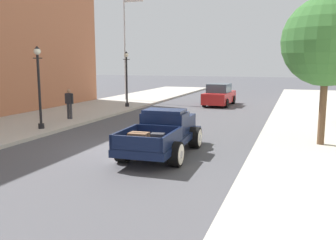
{
  "coord_description": "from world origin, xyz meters",
  "views": [
    {
      "loc": [
        5.94,
        -12.25,
        3.27
      ],
      "look_at": [
        1.18,
        1.21,
        1.0
      ],
      "focal_mm": 39.16,
      "sensor_mm": 36.0,
      "label": 1
    }
  ],
  "objects_px": {
    "hotrod_truck_navy": "(164,132)",
    "pedestrian_sidewalk_left": "(69,102)",
    "street_tree_nearest": "(327,42)",
    "street_lamp_far": "(127,75)",
    "car_background_red": "(219,95)",
    "flagpole": "(127,31)",
    "street_lamp_near": "(39,81)"
  },
  "relations": [
    {
      "from": "flagpole",
      "to": "pedestrian_sidewalk_left",
      "type": "bearing_deg",
      "value": -82.08
    },
    {
      "from": "street_lamp_far",
      "to": "flagpole",
      "type": "distance_m",
      "value": 5.88
    },
    {
      "from": "hotrod_truck_navy",
      "to": "street_lamp_near",
      "type": "relative_size",
      "value": 1.3
    },
    {
      "from": "street_lamp_near",
      "to": "street_tree_nearest",
      "type": "xyz_separation_m",
      "value": [
        12.29,
        0.79,
        1.61
      ]
    },
    {
      "from": "street_lamp_far",
      "to": "flagpole",
      "type": "xyz_separation_m",
      "value": [
        -2.0,
        4.37,
        3.39
      ]
    },
    {
      "from": "pedestrian_sidewalk_left",
      "to": "street_tree_nearest",
      "type": "xyz_separation_m",
      "value": [
        12.78,
        -2.23,
        2.91
      ]
    },
    {
      "from": "pedestrian_sidewalk_left",
      "to": "street_lamp_near",
      "type": "distance_m",
      "value": 3.33
    },
    {
      "from": "street_lamp_near",
      "to": "street_lamp_far",
      "type": "bearing_deg",
      "value": 89.66
    },
    {
      "from": "car_background_red",
      "to": "street_lamp_near",
      "type": "bearing_deg",
      "value": -113.54
    },
    {
      "from": "flagpole",
      "to": "street_tree_nearest",
      "type": "relative_size",
      "value": 1.66
    },
    {
      "from": "pedestrian_sidewalk_left",
      "to": "street_tree_nearest",
      "type": "bearing_deg",
      "value": -9.92
    },
    {
      "from": "street_lamp_near",
      "to": "flagpole",
      "type": "distance_m",
      "value": 14.12
    },
    {
      "from": "pedestrian_sidewalk_left",
      "to": "street_lamp_far",
      "type": "xyz_separation_m",
      "value": [
        0.54,
        6.17,
        1.3
      ]
    },
    {
      "from": "hotrod_truck_navy",
      "to": "street_tree_nearest",
      "type": "height_order",
      "value": "street_tree_nearest"
    },
    {
      "from": "hotrod_truck_navy",
      "to": "pedestrian_sidewalk_left",
      "type": "distance_m",
      "value": 8.86
    },
    {
      "from": "hotrod_truck_navy",
      "to": "pedestrian_sidewalk_left",
      "type": "height_order",
      "value": "pedestrian_sidewalk_left"
    },
    {
      "from": "street_lamp_near",
      "to": "street_tree_nearest",
      "type": "distance_m",
      "value": 12.43
    },
    {
      "from": "hotrod_truck_navy",
      "to": "street_lamp_far",
      "type": "relative_size",
      "value": 1.3
    },
    {
      "from": "car_background_red",
      "to": "flagpole",
      "type": "bearing_deg",
      "value": 178.06
    },
    {
      "from": "street_lamp_near",
      "to": "street_lamp_far",
      "type": "xyz_separation_m",
      "value": [
        0.05,
        9.2,
        0.0
      ]
    },
    {
      "from": "pedestrian_sidewalk_left",
      "to": "flagpole",
      "type": "distance_m",
      "value": 11.63
    },
    {
      "from": "pedestrian_sidewalk_left",
      "to": "street_lamp_far",
      "type": "distance_m",
      "value": 6.33
    },
    {
      "from": "street_lamp_far",
      "to": "flagpole",
      "type": "relative_size",
      "value": 0.42
    },
    {
      "from": "street_lamp_far",
      "to": "car_background_red",
      "type": "bearing_deg",
      "value": 35.59
    },
    {
      "from": "car_background_red",
      "to": "hotrod_truck_navy",
      "type": "bearing_deg",
      "value": -85.89
    },
    {
      "from": "street_lamp_near",
      "to": "street_tree_nearest",
      "type": "relative_size",
      "value": 0.7
    },
    {
      "from": "car_background_red",
      "to": "flagpole",
      "type": "height_order",
      "value": "flagpole"
    },
    {
      "from": "hotrod_truck_navy",
      "to": "street_tree_nearest",
      "type": "xyz_separation_m",
      "value": [
        5.41,
        2.68,
        3.25
      ]
    },
    {
      "from": "hotrod_truck_navy",
      "to": "pedestrian_sidewalk_left",
      "type": "xyz_separation_m",
      "value": [
        -7.37,
        4.91,
        0.33
      ]
    },
    {
      "from": "pedestrian_sidewalk_left",
      "to": "hotrod_truck_navy",
      "type": "bearing_deg",
      "value": -33.67
    },
    {
      "from": "flagpole",
      "to": "street_tree_nearest",
      "type": "xyz_separation_m",
      "value": [
        14.24,
        -12.78,
        -1.77
      ]
    },
    {
      "from": "hotrod_truck_navy",
      "to": "street_tree_nearest",
      "type": "distance_m",
      "value": 6.85
    }
  ]
}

